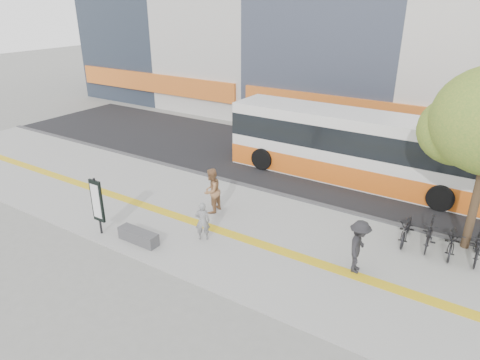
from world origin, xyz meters
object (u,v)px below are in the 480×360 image
Objects in this scene: signboard at (97,202)px; pedestrian_dark at (359,247)px; bus at (353,149)px; seated_woman at (203,221)px; pedestrian_tan at (211,191)px; bench at (138,236)px.

signboard is 1.24× the size of pedestrian_dark.
pedestrian_dark is (2.72, -7.23, -0.58)m from bus.
bus is 7.75m from pedestrian_dark.
bus is 8.25× the size of seated_woman.
pedestrian_tan is 6.31m from pedestrian_dark.
pedestrian_tan is (2.42, 3.59, -0.36)m from signboard.
bus is 7.34m from pedestrian_tan.
bus reaches higher than seated_woman.
bus is 8.72m from seated_woman.
pedestrian_dark is (8.67, 2.77, -0.40)m from signboard.
pedestrian_tan is at bearing 56.07° from signboard.
pedestrian_dark is at bearing 78.63° from pedestrian_tan.
bench is at bearing -17.85° from pedestrian_tan.
seated_woman reaches higher than bench.
signboard reaches higher than pedestrian_dark.
bus reaches higher than pedestrian_tan.
signboard is at bearing -169.19° from bench.
signboard is at bearing -37.81° from pedestrian_tan.
seated_woman is at bearing 94.32° from pedestrian_dark.
pedestrian_dark is at bearing 17.72° from signboard.
bench is 7.52m from pedestrian_dark.
signboard is (-1.60, -0.31, 1.06)m from bench.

